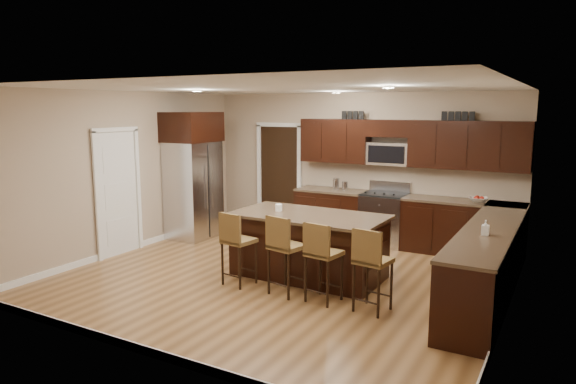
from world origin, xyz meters
The scene contains 24 objects.
floor centered at (0.00, 0.00, 0.00)m, with size 6.00×6.00×0.00m, color olive.
ceiling centered at (0.00, 0.00, 2.70)m, with size 6.00×6.00×0.00m, color silver.
wall_back centered at (0.00, 2.75, 1.35)m, with size 6.00×6.00×0.00m, color tan.
wall_left centered at (-3.00, 0.00, 1.35)m, with size 5.50×5.50×0.00m, color tan.
wall_right centered at (3.00, 0.00, 1.35)m, with size 5.50×5.50×0.00m, color tan.
base_cabinets centered at (1.90, 1.45, 0.46)m, with size 4.02×3.96×0.92m.
upper_cabinets centered at (1.04, 2.58, 1.84)m, with size 4.00×0.33×0.80m.
range centered at (0.68, 2.45, 0.47)m, with size 0.76×0.64×1.11m.
microwave centered at (0.68, 2.60, 1.62)m, with size 0.76×0.31×0.40m, color silver.
doorway centered at (-1.65, 2.73, 1.03)m, with size 0.85×0.03×2.06m, color black.
pantry_door centered at (-2.98, -0.30, 1.02)m, with size 0.03×0.80×2.04m, color white.
letter_decor centered at (0.90, 2.58, 2.29)m, with size 2.20×0.03×0.15m, color black, non-canonical shape.
island centered at (0.30, 0.22, 0.43)m, with size 2.21×1.18×0.92m.
stool_left centered at (-0.39, -0.62, 0.64)m, with size 0.44×0.44×1.03m.
stool_mid centered at (0.37, -0.62, 0.66)m, with size 0.47×0.47×1.06m.
stool_right centered at (0.90, -0.62, 0.64)m, with size 0.44×0.44×1.03m.
refrigerator centered at (-2.62, 1.20, 1.21)m, with size 0.79×0.96×2.35m.
floor_mat centered at (0.45, 1.46, 0.01)m, with size 0.87×0.58×0.01m, color brown.
fruit_bowl centered at (2.25, 2.45, 0.96)m, with size 0.30×0.30×0.07m, color silver.
soap_bottle centered at (2.70, 0.17, 1.01)m, with size 0.08×0.08×0.18m, color #B2B2B2.
canister_tall centered at (-0.26, 2.45, 1.03)m, with size 0.12×0.12×0.22m, color silver.
canister_short centered at (-0.09, 2.45, 1.00)m, with size 0.11×0.11×0.17m, color silver.
island_jar centered at (-0.20, 0.22, 0.97)m, with size 0.10×0.10×0.10m, color white.
stool_extra centered at (1.55, -0.62, 0.64)m, with size 0.44×0.44×1.03m.
Camera 1 is at (3.56, -6.21, 2.44)m, focal length 32.00 mm.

